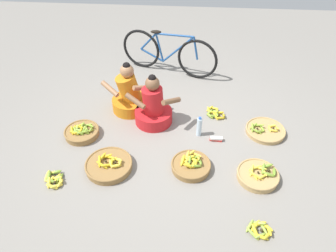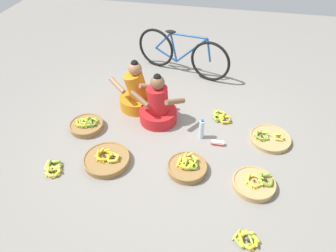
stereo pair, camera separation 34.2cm
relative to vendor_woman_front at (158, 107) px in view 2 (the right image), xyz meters
The scene contains 14 objects.
ground_plane 0.45m from the vendor_woman_front, 50.79° to the right, with size 10.00×10.00×0.00m, color gray.
vendor_woman_front is the anchor object (origin of this frame).
vendor_woman_behind 0.46m from the vendor_woman_front, 145.75° to the left, with size 0.74×0.53×0.77m.
bicycle_leaning 1.39m from the vendor_woman_front, 86.11° to the left, with size 1.64×0.55×0.73m.
banana_basket_near_vendor 1.03m from the vendor_woman_front, 115.07° to the right, with size 0.56×0.56×0.16m.
banana_basket_back_center 1.62m from the vendor_woman_front, 35.21° to the right, with size 0.48×0.48×0.15m.
banana_basket_back_right 1.54m from the vendor_woman_front, ahead, with size 0.53×0.53×0.13m.
banana_basket_near_bicycle 1.02m from the vendor_woman_front, 57.15° to the right, with size 0.47×0.47×0.16m.
banana_basket_front_left 1.01m from the vendor_woman_front, 158.19° to the right, with size 0.46×0.46×0.16m.
loose_bananas_front_right 2.05m from the vendor_woman_front, 52.41° to the right, with size 0.29×0.24×0.09m.
loose_bananas_front_center 0.91m from the vendor_woman_front, 14.21° to the left, with size 0.29×0.32×0.09m.
loose_bananas_mid_right 1.55m from the vendor_woman_front, 131.05° to the right, with size 0.26×0.29×0.09m.
water_bottle 0.68m from the vendor_woman_front, 20.34° to the right, with size 0.07×0.07×0.30m.
packet_carton_stack 0.94m from the vendor_woman_front, 20.97° to the right, with size 0.17×0.07×0.06m.
Camera 2 is at (0.56, -2.94, 2.74)m, focal length 32.46 mm.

